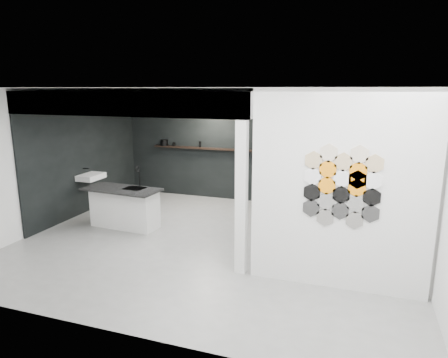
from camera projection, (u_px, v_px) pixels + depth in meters
floor at (214, 243)px, 7.41m from camera, size 7.00×6.00×0.01m
partition_panel at (340, 192)px, 5.48m from camera, size 2.45×0.15×2.80m
bay_clad_back at (206, 153)px, 10.30m from camera, size 4.40×0.04×2.35m
bay_clad_left at (87, 160)px, 9.17m from camera, size 0.04×4.00×2.35m
bulkhead at (171, 100)px, 8.18m from camera, size 4.40×4.00×0.40m
corner_column at (241, 199)px, 5.97m from camera, size 0.16×0.16×2.35m
fascia_beam at (117, 104)px, 6.41m from camera, size 4.40×0.16×0.40m
wall_basin at (91, 177)px, 8.98m from camera, size 0.40×0.60×0.12m
display_shelf at (208, 148)px, 10.14m from camera, size 3.00×0.15×0.04m
kitchen_island at (125, 207)px, 8.16m from camera, size 1.61×0.80×1.26m
stockpot at (164, 143)px, 10.51m from camera, size 0.25×0.25×0.16m
kettle at (242, 146)px, 9.84m from camera, size 0.22×0.22×0.16m
glass_bowl at (260, 148)px, 9.70m from camera, size 0.19×0.19×0.11m
glass_vase at (260, 148)px, 9.70m from camera, size 0.10×0.10×0.12m
bottle_dark at (200, 144)px, 10.19m from camera, size 0.06×0.06×0.15m
utensil_cup at (174, 144)px, 10.43m from camera, size 0.09×0.09×0.09m
hex_tile_cluster at (342, 186)px, 5.36m from camera, size 1.04×0.02×1.16m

